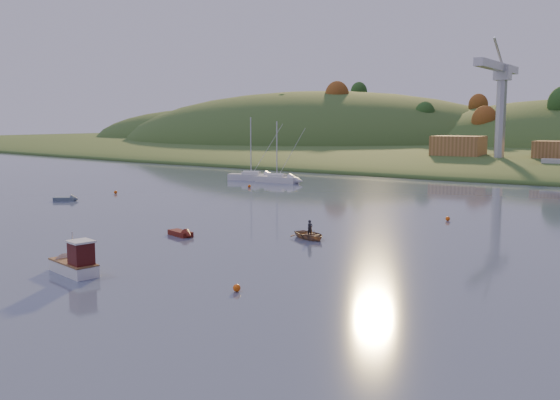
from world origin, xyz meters
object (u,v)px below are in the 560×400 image
Objects in this scene: sailboat_far at (277,179)px; grey_dinghy at (69,199)px; canoe at (310,235)px; sailboat_near at (251,176)px; red_tender at (184,234)px; fishing_boat at (71,262)px.

grey_dinghy is (-9.70, -36.14, -0.45)m from sailboat_far.
canoe is at bearing -41.54° from grey_dinghy.
sailboat_near is 56.67m from canoe.
red_tender is at bearing 142.84° from canoe.
fishing_boat is 15.23m from red_tender.
sailboat_far is at bearing -56.32° from fishing_boat.
fishing_boat is at bearing -85.09° from sailboat_near.
red_tender is 32.64m from grey_dinghy.
fishing_boat is at bearing -72.01° from grey_dinghy.
fishing_boat is 1.48× the size of canoe.
fishing_boat reaches higher than red_tender.
sailboat_near is at bearing 167.46° from sailboat_far.
grey_dinghy is (-30.84, 10.70, 0.02)m from red_tender.
sailboat_far is (6.33, -0.93, -0.04)m from sailboat_near.
grey_dinghy is at bearing -109.19° from sailboat_far.
sailboat_near is 37.22m from grey_dinghy.
grey_dinghy is (-3.37, -37.07, -0.48)m from sailboat_near.
sailboat_far reaches higher than grey_dinghy.
sailboat_far is 51.89m from canoe.
sailboat_far reaches higher than fishing_boat.
grey_dinghy is at bearing -116.01° from sailboat_near.
sailboat_far is (-23.91, 61.80, -0.07)m from fishing_boat.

